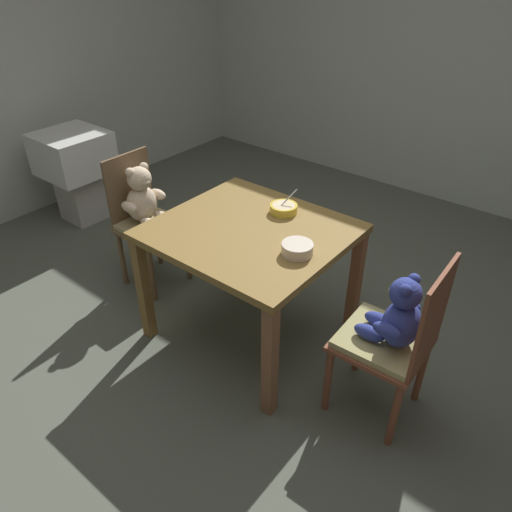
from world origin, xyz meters
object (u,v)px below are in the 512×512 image
object	(u,v)px
teddy_chair_near_right	(395,329)
porridge_bowl_cream_near_right	(297,249)
porridge_bowl_yellow_far_center	(284,208)
sink_basin	(75,164)
teddy_chair_near_left	(145,209)
dining_table	(250,244)

from	to	relation	value
teddy_chair_near_right	porridge_bowl_cream_near_right	world-z (taller)	teddy_chair_near_right
porridge_bowl_yellow_far_center	porridge_bowl_cream_near_right	bearing A→B (deg)	-45.21
porridge_bowl_cream_near_right	sink_basin	world-z (taller)	porridge_bowl_cream_near_right
teddy_chair_near_left	porridge_bowl_yellow_far_center	world-z (taller)	teddy_chair_near_left
dining_table	porridge_bowl_yellow_far_center	bearing A→B (deg)	83.11
porridge_bowl_yellow_far_center	teddy_chair_near_left	bearing A→B (deg)	-163.54
sink_basin	dining_table	bearing A→B (deg)	-6.27
porridge_bowl_cream_near_right	sink_basin	size ratio (longest dim) A/B	0.21
porridge_bowl_yellow_far_center	sink_basin	bearing A→B (deg)	-178.94
teddy_chair_near_right	porridge_bowl_cream_near_right	distance (m)	0.60
sink_basin	teddy_chair_near_right	bearing A→B (deg)	-5.26
teddy_chair_near_right	porridge_bowl_yellow_far_center	xyz separation A→B (m)	(-0.87, 0.31, 0.21)
teddy_chair_near_left	porridge_bowl_cream_near_right	world-z (taller)	teddy_chair_near_left
teddy_chair_near_right	teddy_chair_near_left	distance (m)	1.79
teddy_chair_near_right	sink_basin	bearing A→B (deg)	-7.18
sink_basin	porridge_bowl_yellow_far_center	bearing A→B (deg)	1.06
dining_table	porridge_bowl_cream_near_right	distance (m)	0.37
porridge_bowl_cream_near_right	teddy_chair_near_right	bearing A→B (deg)	0.12
teddy_chair_near_right	dining_table	bearing A→B (deg)	-4.88
teddy_chair_near_right	porridge_bowl_yellow_far_center	size ratio (longest dim) A/B	5.61
dining_table	teddy_chair_near_left	xyz separation A→B (m)	(-0.89, -0.01, -0.07)
teddy_chair_near_left	sink_basin	world-z (taller)	teddy_chair_near_left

